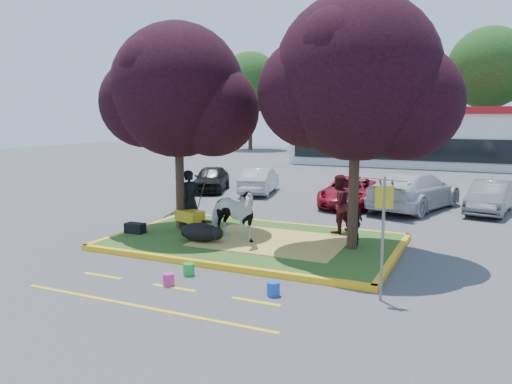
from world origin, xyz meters
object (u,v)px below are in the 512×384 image
at_px(sign_post, 383,225).
at_px(bucket_green, 189,269).
at_px(cow, 231,214).
at_px(wheelbarrow, 190,216).
at_px(bucket_blue, 273,289).
at_px(calf, 200,232).
at_px(handler, 190,199).
at_px(car_silver, 259,181).
at_px(bucket_pink, 169,280).
at_px(car_black, 211,179).

relative_size(sign_post, bucket_green, 8.83).
bearing_deg(cow, wheelbarrow, 79.14).
bearing_deg(bucket_blue, sign_post, 17.81).
xyz_separation_m(calf, handler, (-1.31, 1.61, 0.66)).
height_order(calf, bucket_blue, calf).
bearing_deg(cow, car_silver, 33.03).
xyz_separation_m(handler, bucket_green, (2.46, -4.04, -0.93)).
height_order(bucket_pink, car_black, car_black).
distance_m(cow, wheelbarrow, 2.18).
distance_m(sign_post, car_black, 15.87).
height_order(cow, calf, cow).
relative_size(cow, car_silver, 0.49).
bearing_deg(sign_post, bucket_green, 172.01).
xyz_separation_m(handler, car_silver, (-1.23, 8.28, -0.45)).
bearing_deg(handler, car_black, 39.26).
distance_m(cow, calf, 1.06).
height_order(cow, sign_post, sign_post).
height_order(wheelbarrow, bucket_pink, wheelbarrow).
relative_size(calf, handler, 0.67).
xyz_separation_m(calf, sign_post, (5.62, -2.17, 1.17)).
height_order(handler, car_black, handler).
height_order(handler, bucket_green, handler).
xyz_separation_m(cow, calf, (-0.83, -0.40, -0.53)).
relative_size(wheelbarrow, car_black, 0.43).
height_order(sign_post, bucket_pink, sign_post).
bearing_deg(bucket_green, car_silver, 106.66).
bearing_deg(cow, car_black, 46.23).
height_order(sign_post, bucket_green, sign_post).
relative_size(bucket_green, bucket_blue, 0.97).
bearing_deg(cow, calf, 129.07).
xyz_separation_m(calf, car_silver, (-2.54, 9.89, 0.21)).
xyz_separation_m(handler, car_black, (-3.74, 7.94, -0.44)).
distance_m(car_black, car_silver, 2.54).
relative_size(calf, wheelbarrow, 0.78).
relative_size(cow, wheelbarrow, 1.17).
distance_m(bucket_pink, car_black, 14.20).
distance_m(cow, bucket_green, 2.95).
distance_m(calf, car_black, 10.80).
distance_m(wheelbarrow, sign_post, 7.64).
relative_size(calf, bucket_blue, 4.14).
bearing_deg(car_silver, sign_post, 111.83).
bearing_deg(bucket_pink, wheelbarrow, 116.47).
height_order(bucket_blue, car_black, car_black).
distance_m(cow, bucket_pink, 3.73).
relative_size(handler, wheelbarrow, 1.16).
height_order(sign_post, car_black, sign_post).
relative_size(sign_post, car_silver, 0.67).
height_order(calf, wheelbarrow, wheelbarrow).
bearing_deg(bucket_pink, car_silver, 105.59).
bearing_deg(bucket_blue, calf, 140.92).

